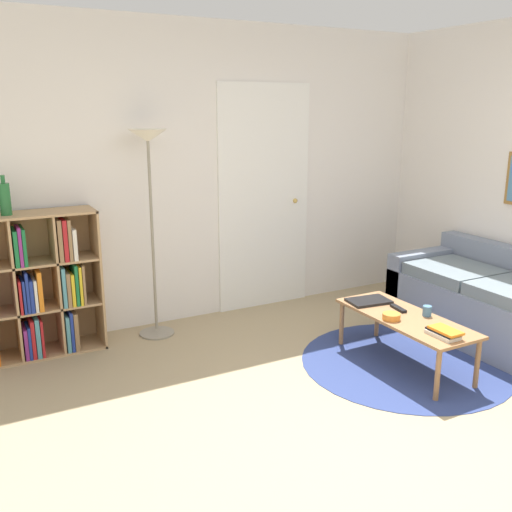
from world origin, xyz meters
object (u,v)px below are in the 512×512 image
at_px(floor_lamp, 149,167).
at_px(couch, 495,305).
at_px(laptop, 369,301).
at_px(coffee_table, 405,321).
at_px(bowl, 391,316).
at_px(bookshelf, 32,289).
at_px(cup, 427,311).
at_px(bottle_right, 5,199).

height_order(floor_lamp, couch, floor_lamp).
relative_size(floor_lamp, laptop, 4.94).
height_order(coffee_table, bowl, bowl).
bearing_deg(bookshelf, bowl, -33.64).
distance_m(coffee_table, cup, 0.18).
xyz_separation_m(couch, coffee_table, (-1.03, -0.04, 0.06)).
xyz_separation_m(laptop, bowl, (-0.10, -0.38, 0.01)).
bearing_deg(bottle_right, cup, -30.34).
relative_size(floor_lamp, cup, 22.24).
xyz_separation_m(coffee_table, bottle_right, (-2.52, 1.49, 0.89)).
height_order(floor_lamp, bowl, floor_lamp).
bearing_deg(laptop, cup, -67.72).
relative_size(bookshelf, coffee_table, 0.99).
relative_size(couch, coffee_table, 1.48).
relative_size(bookshelf, couch, 0.67).
bearing_deg(cup, bookshelf, 148.27).
height_order(couch, laptop, couch).
distance_m(bowl, bottle_right, 2.93).
bearing_deg(bowl, coffee_table, 0.26).
relative_size(bookshelf, cup, 14.51).
distance_m(bookshelf, bowl, 2.72).
distance_m(bookshelf, bottle_right, 0.72).
height_order(bowl, cup, cup).
height_order(floor_lamp, cup, floor_lamp).
bearing_deg(bowl, bottle_right, 147.95).
height_order(bowl, bottle_right, bottle_right).
xyz_separation_m(bookshelf, floor_lamp, (0.95, -0.06, 0.89)).
distance_m(laptop, bottle_right, 2.84).
xyz_separation_m(coffee_table, cup, (0.14, -0.07, 0.08)).
xyz_separation_m(couch, laptop, (-1.07, 0.34, 0.11)).
distance_m(couch, cup, 0.90).
xyz_separation_m(bowl, bottle_right, (-2.38, 1.49, 0.83)).
height_order(coffee_table, laptop, laptop).
relative_size(floor_lamp, coffee_table, 1.52).
xyz_separation_m(coffee_table, bowl, (-0.14, -0.00, 0.06)).
bearing_deg(laptop, bowl, -104.58).
distance_m(coffee_table, bowl, 0.15).
distance_m(couch, bowl, 1.17).
height_order(couch, bowl, couch).
xyz_separation_m(bowl, cup, (0.28, -0.07, 0.02)).
xyz_separation_m(laptop, bottle_right, (-2.48, 1.11, 0.85)).
bearing_deg(cup, couch, 6.99).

